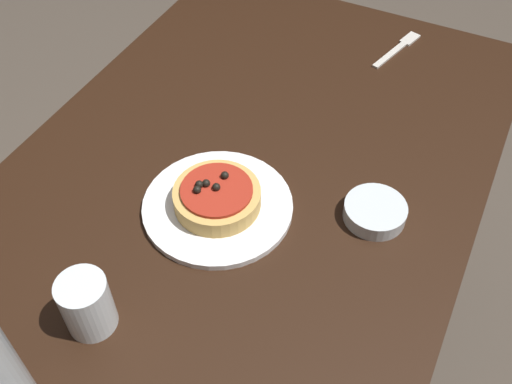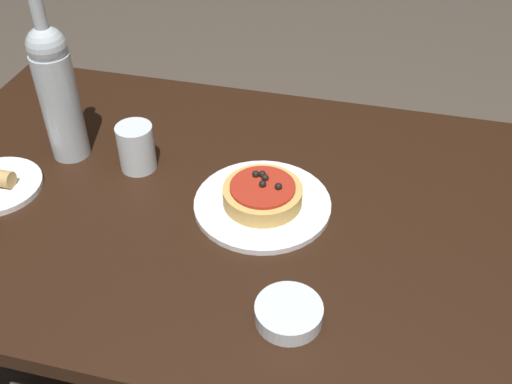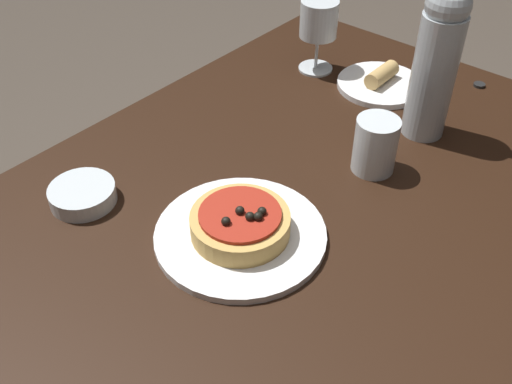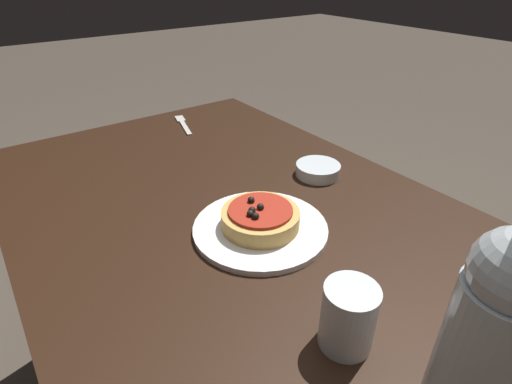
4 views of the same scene
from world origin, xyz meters
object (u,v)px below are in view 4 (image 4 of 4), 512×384
at_px(wine_bottle, 483,352).
at_px(water_cup, 348,317).
at_px(pizza, 260,218).
at_px(dinner_plate, 260,229).
at_px(side_bowl, 318,170).
at_px(dining_table, 260,266).
at_px(fork, 183,124).

relative_size(wine_bottle, water_cup, 3.59).
bearing_deg(pizza, dinner_plate, -98.76).
relative_size(wine_bottle, side_bowl, 3.28).
bearing_deg(dining_table, side_bowl, -67.84).
distance_m(pizza, fork, 0.62).
height_order(water_cup, fork, water_cup).
distance_m(dining_table, pizza, 0.12).
distance_m(dining_table, fork, 0.62).
distance_m(dining_table, wine_bottle, 0.50).
distance_m(dinner_plate, wine_bottle, 0.46).
bearing_deg(fork, dinner_plate, -177.91).
xyz_separation_m(dining_table, dinner_plate, (-0.00, 0.00, 0.10)).
xyz_separation_m(dinner_plate, pizza, (0.00, 0.00, 0.03)).
xyz_separation_m(pizza, water_cup, (-0.28, 0.06, 0.02)).
distance_m(pizza, wine_bottle, 0.46).
height_order(dining_table, water_cup, water_cup).
bearing_deg(dining_table, dinner_plate, 155.35).
height_order(dinner_plate, wine_bottle, wine_bottle).
distance_m(dining_table, water_cup, 0.32).
distance_m(wine_bottle, fork, 1.07).
bearing_deg(wine_bottle, fork, -11.53).
relative_size(dinner_plate, wine_bottle, 0.74).
bearing_deg(dinner_plate, water_cup, 167.83).
bearing_deg(wine_bottle, dinner_plate, -9.18).
distance_m(dinner_plate, water_cup, 0.29).
height_order(dining_table, side_bowl, side_bowl).
xyz_separation_m(dinner_plate, water_cup, (-0.28, 0.06, 0.04)).
bearing_deg(water_cup, fork, -12.88).
bearing_deg(dining_table, wine_bottle, 170.75).
xyz_separation_m(side_bowl, fork, (0.50, 0.11, -0.01)).
bearing_deg(side_bowl, dinner_plate, 112.46).
bearing_deg(water_cup, wine_bottle, 176.16).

